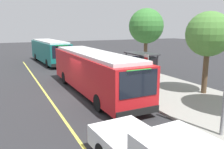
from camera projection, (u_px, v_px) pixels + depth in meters
ground_plane at (80, 94)px, 16.33m from camera, size 120.00×120.00×0.00m
sidewalk_curb at (150, 84)px, 18.88m from camera, size 44.00×6.40×0.15m
lane_stripe_center at (49, 98)px, 15.39m from camera, size 36.00×0.14×0.01m
transit_bus_main at (93, 71)px, 16.36m from camera, size 11.92×2.71×2.95m
transit_bus_second at (50, 51)px, 29.91m from camera, size 10.87×3.19×2.95m
bus_shelter at (142, 61)px, 18.70m from camera, size 2.90×1.60×2.48m
waiting_bench at (141, 77)px, 18.72m from camera, size 1.60×0.48×0.95m
route_sign_post at (146, 69)px, 15.16m from camera, size 0.44×0.08×2.80m
pedestrian_commuter at (139, 76)px, 17.13m from camera, size 0.24×0.40×1.69m
street_tree_near_shelter at (208, 35)px, 15.28m from camera, size 2.99×2.99×5.56m
street_tree_upstreet at (146, 26)px, 22.41m from camera, size 3.39×3.39×6.30m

